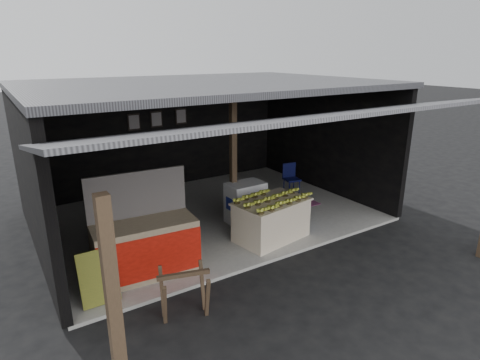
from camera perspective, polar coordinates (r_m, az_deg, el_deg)
ground at (r=7.38m, az=5.00°, el=-11.48°), size 80.00×80.00×0.00m
concrete_slab at (r=9.26m, az=-4.48°, el=-4.97°), size 7.00×5.00×0.06m
shophouse at (r=8.96m, az=-5.76°, el=8.03°), size 7.40×7.29×3.02m
banana_table at (r=7.92m, az=4.46°, el=-5.63°), size 1.57×1.11×0.79m
banana_pile at (r=7.75m, az=4.55°, el=-2.42°), size 1.44×1.00×0.16m
white_crate at (r=8.66m, az=0.79°, el=-3.21°), size 0.81×0.56×0.88m
neighbor_stall at (r=6.83m, az=-13.31°, el=-9.07°), size 1.69×0.87×1.69m
green_signboard at (r=6.33m, az=-19.48°, el=-12.95°), size 0.55×0.22×0.81m
sawhorse at (r=5.82m, az=-7.94°, el=-15.14°), size 0.78×0.77×0.71m
water_barrel at (r=8.64m, az=7.81°, el=-4.83°), size 0.33×0.33×0.49m
plastic_chair at (r=10.52m, az=7.19°, el=0.59°), size 0.43×0.43×0.79m
magenta_rug at (r=9.86m, az=6.32°, el=-3.37°), size 1.51×1.01×0.01m
picture_frames at (r=10.80m, az=-11.64°, el=8.48°), size 1.62×0.04×0.46m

